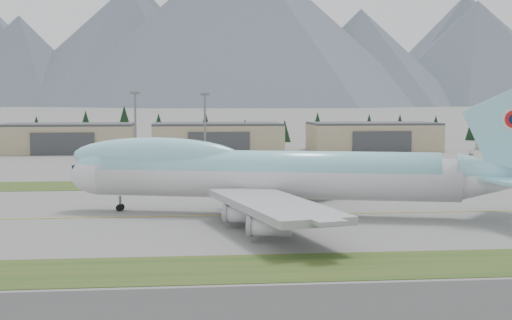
{
  "coord_description": "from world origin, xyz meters",
  "views": [
    {
      "loc": [
        -27.86,
        -118.41,
        19.35
      ],
      "look_at": [
        -14.07,
        15.78,
        8.0
      ],
      "focal_mm": 50.0,
      "sensor_mm": 36.0,
      "label": 1
    }
  ],
  "objects": [
    {
      "name": "grass_strip_far",
      "position": [
        0.0,
        45.0,
        0.0
      ],
      "size": [
        400.0,
        18.0,
        0.08
      ],
      "primitive_type": "cube",
      "color": "#294819",
      "rests_on": "ground"
    },
    {
      "name": "mountain_ridge_rear",
      "position": [
        9.26,
        2900.0,
        256.58
      ],
      "size": [
        4515.94,
        1068.32,
        534.16
      ],
      "color": "#495561",
      "rests_on": "ground"
    },
    {
      "name": "hangar_center",
      "position": [
        -15.0,
        149.9,
        5.39
      ],
      "size": [
        48.0,
        26.6,
        10.8
      ],
      "color": "#9A8D6C",
      "rests_on": "ground"
    },
    {
      "name": "boeing_747_freighter",
      "position": [
        -13.36,
        0.2,
        7.0
      ],
      "size": [
        80.74,
        67.34,
        21.24
      ],
      "rotation": [
        0.0,
        0.0,
        -0.26
      ],
      "color": "silver",
      "rests_on": "ground"
    },
    {
      "name": "taxiway_line_main",
      "position": [
        0.0,
        0.0,
        0.0
      ],
      "size": [
        400.0,
        0.4,
        0.02
      ],
      "primitive_type": "cube",
      "color": "gold",
      "rests_on": "ground"
    },
    {
      "name": "hangar_left",
      "position": [
        -70.0,
        149.9,
        5.39
      ],
      "size": [
        48.0,
        26.6,
        10.8
      ],
      "color": "#9A8D6C",
      "rests_on": "ground"
    },
    {
      "name": "floodlight_masts",
      "position": [
        -10.41,
        109.77,
        15.54
      ],
      "size": [
        191.13,
        9.16,
        24.03
      ],
      "color": "slate",
      "rests_on": "ground"
    },
    {
      "name": "hangar_right",
      "position": [
        45.0,
        149.9,
        5.39
      ],
      "size": [
        48.0,
        26.6,
        10.8
      ],
      "color": "#9A8D6C",
      "rests_on": "ground"
    },
    {
      "name": "service_vehicle_c",
      "position": [
        73.87,
        124.33,
        0.0
      ],
      "size": [
        2.75,
        4.06,
        1.09
      ],
      "primitive_type": "imported",
      "rotation": [
        0.0,
        0.0,
        -0.36
      ],
      "color": "#9B9BA0",
      "rests_on": "ground"
    },
    {
      "name": "conifer_belt",
      "position": [
        -3.82,
        212.5,
        6.89
      ],
      "size": [
        273.41,
        13.68,
        16.98
      ],
      "color": "black",
      "rests_on": "ground"
    },
    {
      "name": "grass_strip_near",
      "position": [
        0.0,
        -38.0,
        0.0
      ],
      "size": [
        400.0,
        14.0,
        0.08
      ],
      "primitive_type": "cube",
      "color": "#294819",
      "rests_on": "ground"
    },
    {
      "name": "mountain_ridge_front",
      "position": [
        22.23,
        2188.18,
        220.63
      ],
      "size": [
        4245.31,
        1231.96,
        516.34
      ],
      "color": "#495561",
      "rests_on": "ground"
    },
    {
      "name": "ground",
      "position": [
        0.0,
        0.0,
        0.0
      ],
      "size": [
        7000.0,
        7000.0,
        0.0
      ],
      "primitive_type": "plane",
      "color": "slate",
      "rests_on": "ground"
    },
    {
      "name": "service_vehicle_b",
      "position": [
        32.29,
        117.04,
        0.0
      ],
      "size": [
        4.26,
        2.41,
        1.33
      ],
      "primitive_type": "imported",
      "rotation": [
        0.0,
        0.0,
        1.31
      ],
      "color": "gold",
      "rests_on": "ground"
    },
    {
      "name": "control_shed",
      "position": [
        95.0,
        148.0,
        3.8
      ],
      "size": [
        14.0,
        12.0,
        7.6
      ],
      "color": "#9A8D6C",
      "rests_on": "ground"
    },
    {
      "name": "service_vehicle_a",
      "position": [
        -45.51,
        120.64,
        0.0
      ],
      "size": [
        1.51,
        3.36,
        1.12
      ],
      "primitive_type": "imported",
      "rotation": [
        0.0,
        0.0,
        -0.05
      ],
      "color": "silver",
      "rests_on": "ground"
    }
  ]
}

